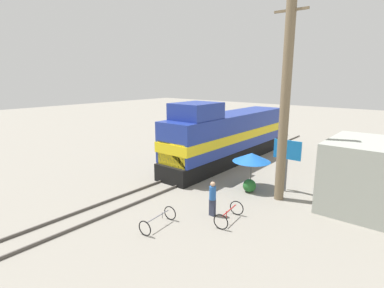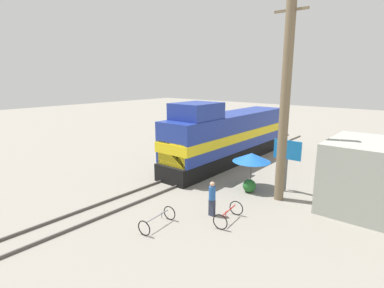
{
  "view_description": "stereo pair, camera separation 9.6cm",
  "coord_description": "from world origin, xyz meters",
  "px_view_note": "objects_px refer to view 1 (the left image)",
  "views": [
    {
      "loc": [
        12.97,
        -14.92,
        6.91
      ],
      "look_at": [
        1.2,
        -0.53,
        2.75
      ],
      "focal_mm": 28.0,
      "sensor_mm": 36.0,
      "label": 1
    },
    {
      "loc": [
        13.05,
        -14.86,
        6.91
      ],
      "look_at": [
        1.2,
        -0.53,
        2.75
      ],
      "focal_mm": 28.0,
      "sensor_mm": 36.0,
      "label": 2
    }
  ],
  "objects_px": {
    "utility_pole": "(285,97)",
    "person_bystander": "(213,197)",
    "vendor_umbrella": "(252,157)",
    "bicycle": "(229,214)",
    "billboard_sign": "(287,154)",
    "bicycle_spare": "(158,220)",
    "locomotive": "(226,136)"
  },
  "relations": [
    {
      "from": "billboard_sign",
      "to": "bicycle",
      "type": "relative_size",
      "value": 1.69
    },
    {
      "from": "billboard_sign",
      "to": "bicycle",
      "type": "bearing_deg",
      "value": -94.96
    },
    {
      "from": "bicycle",
      "to": "person_bystander",
      "type": "bearing_deg",
      "value": 170.76
    },
    {
      "from": "vendor_umbrella",
      "to": "person_bystander",
      "type": "height_order",
      "value": "vendor_umbrella"
    },
    {
      "from": "vendor_umbrella",
      "to": "bicycle",
      "type": "distance_m",
      "value": 5.18
    },
    {
      "from": "utility_pole",
      "to": "bicycle",
      "type": "height_order",
      "value": "utility_pole"
    },
    {
      "from": "bicycle",
      "to": "locomotive",
      "type": "bearing_deg",
      "value": 116.84
    },
    {
      "from": "vendor_umbrella",
      "to": "bicycle",
      "type": "height_order",
      "value": "vendor_umbrella"
    },
    {
      "from": "vendor_umbrella",
      "to": "bicycle_spare",
      "type": "xyz_separation_m",
      "value": [
        -0.89,
        -7.29,
        -1.68
      ]
    },
    {
      "from": "locomotive",
      "to": "bicycle_spare",
      "type": "height_order",
      "value": "locomotive"
    },
    {
      "from": "utility_pole",
      "to": "person_bystander",
      "type": "relative_size",
      "value": 6.41
    },
    {
      "from": "vendor_umbrella",
      "to": "person_bystander",
      "type": "relative_size",
      "value": 1.3
    },
    {
      "from": "utility_pole",
      "to": "person_bystander",
      "type": "distance_m",
      "value": 6.66
    },
    {
      "from": "billboard_sign",
      "to": "bicycle_spare",
      "type": "relative_size",
      "value": 1.66
    },
    {
      "from": "vendor_umbrella",
      "to": "bicycle",
      "type": "xyz_separation_m",
      "value": [
        1.39,
        -4.71,
        -1.66
      ]
    },
    {
      "from": "vendor_umbrella",
      "to": "billboard_sign",
      "type": "height_order",
      "value": "billboard_sign"
    },
    {
      "from": "utility_pole",
      "to": "bicycle_spare",
      "type": "distance_m",
      "value": 9.26
    },
    {
      "from": "bicycle_spare",
      "to": "locomotive",
      "type": "bearing_deg",
      "value": -78.39
    },
    {
      "from": "locomotive",
      "to": "person_bystander",
      "type": "xyz_separation_m",
      "value": [
        4.83,
        -8.71,
        -1.2
      ]
    },
    {
      "from": "billboard_sign",
      "to": "person_bystander",
      "type": "xyz_separation_m",
      "value": [
        -1.52,
        -5.58,
        -1.4
      ]
    },
    {
      "from": "vendor_umbrella",
      "to": "bicycle_spare",
      "type": "relative_size",
      "value": 1.21
    },
    {
      "from": "person_bystander",
      "to": "bicycle",
      "type": "relative_size",
      "value": 0.95
    },
    {
      "from": "locomotive",
      "to": "vendor_umbrella",
      "type": "relative_size",
      "value": 6.22
    },
    {
      "from": "utility_pole",
      "to": "vendor_umbrella",
      "type": "relative_size",
      "value": 4.93
    },
    {
      "from": "bicycle_spare",
      "to": "person_bystander",
      "type": "bearing_deg",
      "value": -121.4
    },
    {
      "from": "billboard_sign",
      "to": "bicycle_spare",
      "type": "distance_m",
      "value": 8.89
    },
    {
      "from": "bicycle",
      "to": "bicycle_spare",
      "type": "bearing_deg",
      "value": -138.39
    },
    {
      "from": "locomotive",
      "to": "vendor_umbrella",
      "type": "bearing_deg",
      "value": -42.12
    },
    {
      "from": "locomotive",
      "to": "bicycle_spare",
      "type": "xyz_separation_m",
      "value": [
        3.57,
        -11.33,
        -1.83
      ]
    },
    {
      "from": "locomotive",
      "to": "billboard_sign",
      "type": "xyz_separation_m",
      "value": [
        6.34,
        -3.13,
        0.2
      ]
    },
    {
      "from": "locomotive",
      "to": "bicycle_spare",
      "type": "bearing_deg",
      "value": -72.49
    },
    {
      "from": "utility_pole",
      "to": "bicycle",
      "type": "relative_size",
      "value": 6.09
    }
  ]
}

